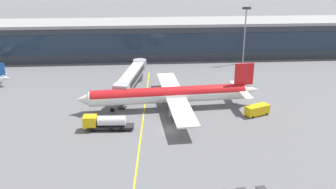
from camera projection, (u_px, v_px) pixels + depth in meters
The scene contains 8 objects.
ground_plane at pixel (170, 130), 81.59m from camera, with size 700.00×700.00×0.00m, color slate.
apron_lead_in_line at pixel (142, 127), 83.06m from camera, with size 0.30×80.00×0.01m, color yellow.
terminal_building at pixel (116, 39), 136.57m from camera, with size 198.50×17.25×12.96m.
main_airliner at pixel (170, 95), 91.48m from camera, with size 45.20×36.10×10.84m.
jet_bridge at pixel (132, 76), 102.00m from camera, with size 8.50×25.16×6.39m.
fuel_tanker at pixel (105, 122), 81.20m from camera, with size 10.91×3.07×3.25m.
lavatory_truck at pixel (258, 110), 88.59m from camera, with size 6.24×4.31×2.50m.
apron_light_mast_0 at pixel (245, 30), 126.53m from camera, with size 2.80×0.50×19.24m.
Camera 1 is at (-5.50, -73.34, 36.17)m, focal length 40.26 mm.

